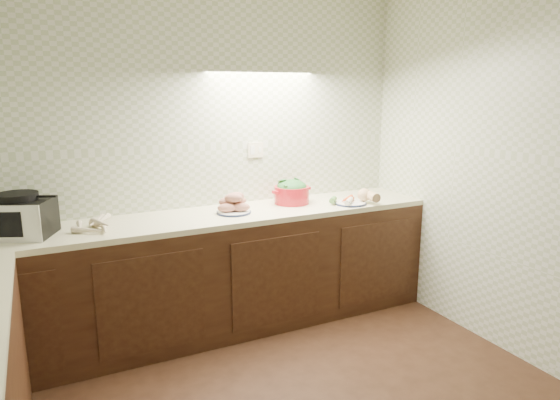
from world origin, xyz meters
name	(u,v)px	position (x,y,z in m)	size (l,w,h in m)	color
room	(304,130)	(0.00, 0.00, 1.63)	(3.60, 3.60, 2.60)	black
counter	(130,345)	(-0.68, 0.68, 0.45)	(3.60, 3.60, 0.90)	black
toaster_oven	(18,216)	(-1.17, 1.52, 1.03)	(0.47, 0.43, 0.27)	black
parsnip_pile	(94,225)	(-0.74, 1.47, 0.93)	(0.34, 0.37, 0.07)	beige
sweet_potato_plate	(234,205)	(0.24, 1.49, 0.96)	(0.26, 0.26, 0.15)	#182042
onion_bowl	(232,204)	(0.28, 1.62, 0.94)	(0.13, 0.13, 0.10)	black
dutch_oven	(292,192)	(0.77, 1.58, 0.99)	(0.35, 0.32, 0.19)	#B31721
veg_plate	(356,198)	(1.23, 1.34, 0.94)	(0.39, 0.28, 0.12)	#182042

